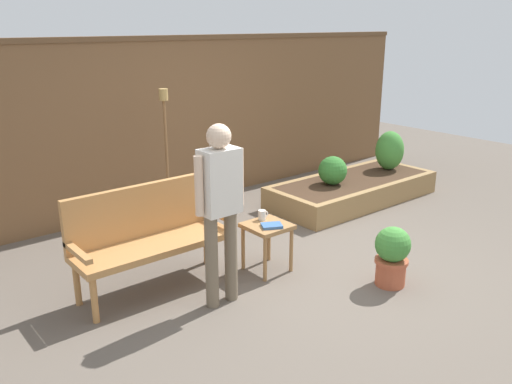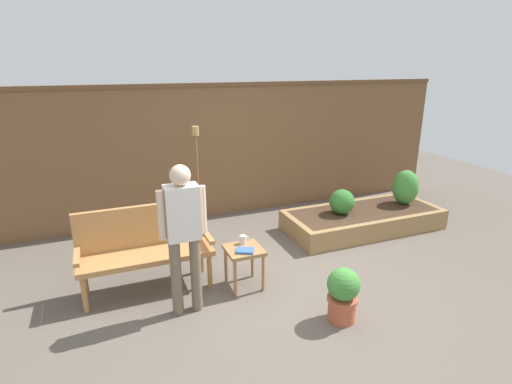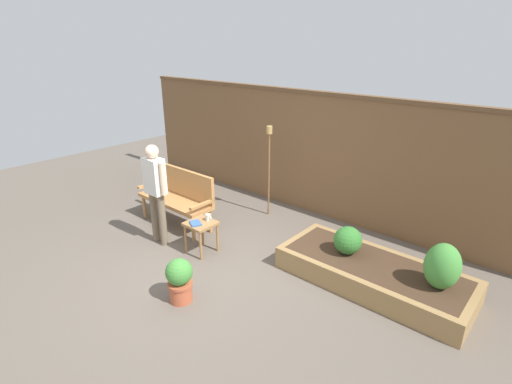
# 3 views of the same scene
# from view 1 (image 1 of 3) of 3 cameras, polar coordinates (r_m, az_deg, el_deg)

# --- Properties ---
(ground_plane) EXTENTS (14.00, 14.00, 0.00)m
(ground_plane) POSITION_cam_1_polar(r_m,az_deg,el_deg) (5.31, 6.26, -8.16)
(ground_plane) COLOR #60564C
(fence_back) EXTENTS (8.40, 0.14, 2.16)m
(fence_back) POSITION_cam_1_polar(r_m,az_deg,el_deg) (6.95, -8.98, 7.44)
(fence_back) COLOR brown
(fence_back) RESTS_ON ground_plane
(garden_bench) EXTENTS (1.44, 0.48, 0.94)m
(garden_bench) POSITION_cam_1_polar(r_m,az_deg,el_deg) (4.84, -11.41, -4.04)
(garden_bench) COLOR #B77F47
(garden_bench) RESTS_ON ground_plane
(side_table) EXTENTS (0.40, 0.40, 0.48)m
(side_table) POSITION_cam_1_polar(r_m,az_deg,el_deg) (5.09, 1.21, -4.33)
(side_table) COLOR #9E7042
(side_table) RESTS_ON ground_plane
(cup_on_table) EXTENTS (0.11, 0.08, 0.10)m
(cup_on_table) POSITION_cam_1_polar(r_m,az_deg,el_deg) (5.15, 0.68, -2.49)
(cup_on_table) COLOR silver
(cup_on_table) RESTS_ON side_table
(book_on_table) EXTENTS (0.23, 0.21, 0.03)m
(book_on_table) POSITION_cam_1_polar(r_m,az_deg,el_deg) (4.99, 1.70, -3.63)
(book_on_table) COLOR #38609E
(book_on_table) RESTS_ON side_table
(potted_boxwood) EXTENTS (0.32, 0.32, 0.56)m
(potted_boxwood) POSITION_cam_1_polar(r_m,az_deg,el_deg) (5.01, 14.39, -6.50)
(potted_boxwood) COLOR #B75638
(potted_boxwood) RESTS_ON ground_plane
(raised_planter_bed) EXTENTS (2.40, 1.00, 0.30)m
(raised_planter_bed) POSITION_cam_1_polar(r_m,az_deg,el_deg) (7.30, 10.31, 0.24)
(raised_planter_bed) COLOR #997547
(raised_planter_bed) RESTS_ON ground_plane
(shrub_near_bench) EXTENTS (0.37, 0.37, 0.37)m
(shrub_near_bench) POSITION_cam_1_polar(r_m,az_deg,el_deg) (6.93, 8.22, 2.29)
(shrub_near_bench) COLOR brown
(shrub_near_bench) RESTS_ON raised_planter_bed
(shrub_far_corner) EXTENTS (0.40, 0.40, 0.55)m
(shrub_far_corner) POSITION_cam_1_polar(r_m,az_deg,el_deg) (7.79, 14.14, 4.34)
(shrub_far_corner) COLOR brown
(shrub_far_corner) RESTS_ON raised_planter_bed
(tiki_torch) EXTENTS (0.10, 0.10, 1.61)m
(tiki_torch) POSITION_cam_1_polar(r_m,az_deg,el_deg) (6.16, -9.69, 6.27)
(tiki_torch) COLOR brown
(tiki_torch) RESTS_ON ground_plane
(person_by_bench) EXTENTS (0.47, 0.20, 1.56)m
(person_by_bench) POSITION_cam_1_polar(r_m,az_deg,el_deg) (4.33, -3.87, -0.85)
(person_by_bench) COLOR #70604C
(person_by_bench) RESTS_ON ground_plane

